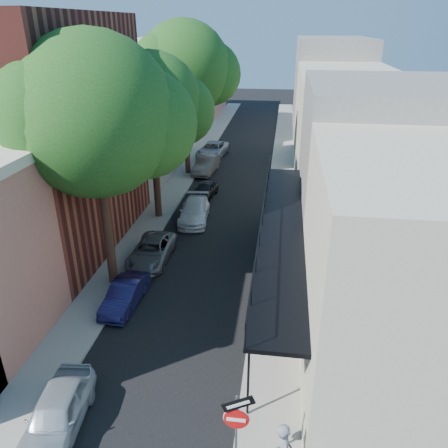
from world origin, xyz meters
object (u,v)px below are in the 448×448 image
(parked_car_a, at_px, (57,414))
(parked_car_f, at_px, (206,165))
(sign_post, at_px, (237,422))
(oak_mid, at_px, (159,106))
(parked_car_d, at_px, (194,211))
(parked_car_e, at_px, (205,190))
(parked_car_c, at_px, (152,251))
(oak_far, at_px, (191,70))
(oak_near, at_px, (107,118))
(parked_car_g, at_px, (213,150))
(parked_car_b, at_px, (125,294))

(parked_car_a, distance_m, parked_car_f, 25.83)
(sign_post, relative_size, oak_mid, 0.29)
(parked_car_d, bearing_deg, parked_car_e, 85.78)
(parked_car_c, bearing_deg, oak_far, 93.12)
(sign_post, distance_m, parked_car_c, 12.87)
(parked_car_f, bearing_deg, parked_car_d, -79.10)
(sign_post, relative_size, parked_car_a, 0.79)
(oak_near, xyz_separation_m, parked_car_g, (0.77, 22.13, -7.21))
(sign_post, xyz_separation_m, parked_car_f, (-5.51, 26.58, -1.34))
(parked_car_c, bearing_deg, sign_post, -63.01)
(parked_car_b, relative_size, parked_car_c, 0.83)
(parked_car_d, distance_m, parked_car_e, 4.08)
(parked_car_c, distance_m, parked_car_g, 20.00)
(sign_post, xyz_separation_m, parked_car_g, (-5.76, 31.41, -1.36))
(parked_car_b, bearing_deg, parked_car_d, 85.91)
(oak_near, relative_size, parked_car_g, 2.36)
(parked_car_d, bearing_deg, parked_car_f, 90.78)
(oak_far, bearing_deg, parked_car_d, -78.31)
(parked_car_d, relative_size, parked_car_g, 0.88)
(parked_car_d, bearing_deg, oak_mid, 163.79)
(parked_car_d, relative_size, parked_car_e, 1.30)
(sign_post, distance_m, parked_car_a, 5.80)
(parked_car_g, bearing_deg, parked_car_a, -82.74)
(parked_car_d, xyz_separation_m, parked_car_f, (-0.95, 9.73, 0.08))
(parked_car_a, distance_m, parked_car_e, 20.21)
(sign_post, bearing_deg, oak_mid, 110.86)
(oak_near, distance_m, parked_car_b, 7.61)
(sign_post, distance_m, parked_car_e, 21.48)
(oak_far, bearing_deg, parked_car_c, -87.10)
(oak_mid, bearing_deg, parked_car_d, -11.40)
(parked_car_b, bearing_deg, oak_mid, 97.82)
(parked_car_a, xyz_separation_m, parked_car_f, (0.07, 25.83, 0.05))
(sign_post, height_order, oak_far, oak_far)
(oak_far, height_order, parked_car_a, oak_far)
(parked_car_b, xyz_separation_m, parked_car_e, (1.16, 13.60, -0.00))
(parked_car_b, height_order, parked_car_d, parked_car_d)
(oak_near, distance_m, parked_car_d, 10.66)
(parked_car_c, height_order, parked_car_e, parked_car_c)
(parked_car_e, bearing_deg, sign_post, -69.85)
(oak_mid, xyz_separation_m, parked_car_f, (1.06, 9.32, -6.36))
(parked_car_c, bearing_deg, oak_near, -109.65)
(oak_near, bearing_deg, parked_car_e, 80.61)
(parked_car_b, distance_m, parked_car_e, 13.64)
(oak_mid, height_order, parked_car_c, oak_mid)
(parked_car_c, distance_m, parked_car_d, 5.57)
(sign_post, bearing_deg, parked_car_g, 100.39)
(parked_car_f, bearing_deg, oak_far, -158.96)
(parked_car_b, bearing_deg, parked_car_e, 88.24)
(oak_near, distance_m, parked_car_c, 7.64)
(oak_mid, relative_size, parked_car_e, 3.11)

